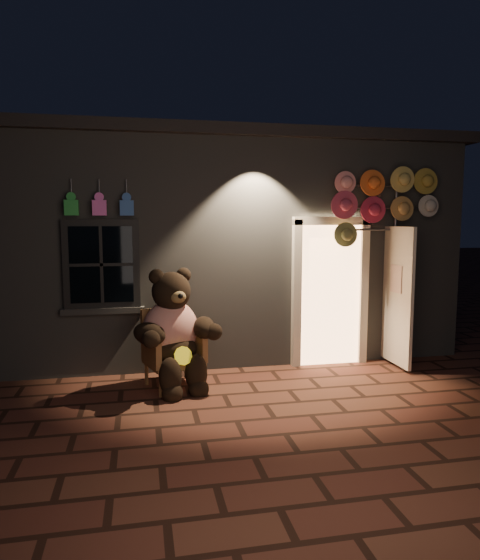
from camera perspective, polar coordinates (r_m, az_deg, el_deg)
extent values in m
plane|color=brown|center=(6.00, 2.89, -14.01)|extent=(60.00, 60.00, 0.00)
cube|color=slate|center=(9.55, -2.98, 3.88)|extent=(7.00, 5.00, 3.30)
cube|color=black|center=(9.62, -3.04, 14.22)|extent=(7.30, 5.30, 0.16)
cube|color=black|center=(6.94, -15.52, 1.73)|extent=(1.00, 0.10, 1.20)
cube|color=black|center=(6.91, -15.54, 1.71)|extent=(0.82, 0.06, 1.02)
cube|color=slate|center=(7.02, -15.36, -3.39)|extent=(1.10, 0.14, 0.08)
cube|color=#FAAF70|center=(7.52, 10.16, -1.59)|extent=(0.92, 0.10, 2.10)
cube|color=beige|center=(7.31, 6.47, -1.77)|extent=(0.12, 0.12, 2.20)
cube|color=beige|center=(7.69, 13.87, -1.50)|extent=(0.12, 0.12, 2.20)
cube|color=beige|center=(7.41, 10.44, 6.66)|extent=(1.16, 0.12, 0.12)
cube|color=beige|center=(7.56, 17.58, -1.76)|extent=(0.05, 0.80, 2.00)
cube|color=green|center=(6.87, -18.70, 7.84)|extent=(0.18, 0.07, 0.20)
cylinder|color=#59595E|center=(6.94, -18.72, 9.89)|extent=(0.02, 0.02, 0.25)
cube|color=#ED61C6|center=(6.84, -15.77, 7.95)|extent=(0.18, 0.07, 0.20)
cylinder|color=#59595E|center=(6.91, -15.80, 10.01)|extent=(0.02, 0.02, 0.25)
cube|color=#2E58A3|center=(6.82, -12.81, 8.03)|extent=(0.18, 0.07, 0.20)
cylinder|color=#59595E|center=(6.89, -12.85, 10.10)|extent=(0.02, 0.02, 0.25)
cube|color=brown|center=(6.53, -7.57, -9.17)|extent=(0.81, 0.78, 0.09)
cube|color=brown|center=(6.70, -8.51, -5.89)|extent=(0.64, 0.27, 0.65)
cube|color=brown|center=(6.36, -10.13, -7.91)|extent=(0.24, 0.55, 0.37)
cube|color=brown|center=(6.58, -5.04, -7.33)|extent=(0.24, 0.55, 0.37)
cylinder|color=brown|center=(6.26, -9.06, -11.77)|extent=(0.05, 0.05, 0.30)
cylinder|color=brown|center=(6.46, -4.33, -11.10)|extent=(0.05, 0.05, 0.30)
cylinder|color=brown|center=(6.72, -10.64, -10.48)|extent=(0.05, 0.05, 0.30)
cylinder|color=brown|center=(6.91, -6.19, -9.92)|extent=(0.05, 0.05, 0.30)
ellipsoid|color=red|center=(6.48, -7.96, -5.64)|extent=(0.87, 0.78, 0.76)
ellipsoid|color=black|center=(6.46, -7.64, -7.74)|extent=(0.73, 0.67, 0.36)
sphere|color=black|center=(6.34, -7.85, -1.29)|extent=(0.62, 0.62, 0.49)
sphere|color=black|center=(6.28, -9.53, 0.38)|extent=(0.19, 0.19, 0.19)
sphere|color=black|center=(6.42, -6.48, 0.56)|extent=(0.19, 0.19, 0.19)
ellipsoid|color=brown|center=(6.14, -7.07, -1.94)|extent=(0.23, 0.19, 0.15)
ellipsoid|color=black|center=(6.14, -10.33, -6.08)|extent=(0.53, 0.57, 0.28)
ellipsoid|color=black|center=(6.40, -4.14, -5.45)|extent=(0.29, 0.51, 0.28)
ellipsoid|color=black|center=(6.18, -7.97, -10.89)|extent=(0.28, 0.28, 0.47)
ellipsoid|color=black|center=(6.30, -5.03, -10.48)|extent=(0.28, 0.28, 0.47)
sphere|color=black|center=(6.18, -7.72, -12.76)|extent=(0.26, 0.26, 0.26)
sphere|color=black|center=(6.31, -4.76, -12.31)|extent=(0.26, 0.26, 0.26)
cylinder|color=yellow|center=(6.17, -6.52, -8.60)|extent=(0.25, 0.16, 0.23)
cylinder|color=#59595E|center=(7.80, 17.17, 1.26)|extent=(0.04, 0.04, 2.84)
cylinder|color=#59595E|center=(7.62, 15.44, 10.32)|extent=(1.26, 0.03, 0.03)
cylinder|color=#59595E|center=(7.61, 15.37, 7.95)|extent=(1.26, 0.03, 0.03)
cylinder|color=#59595E|center=(7.60, 15.29, 5.57)|extent=(1.26, 0.03, 0.03)
cylinder|color=pink|center=(7.36, 12.06, 10.97)|extent=(0.36, 0.11, 0.36)
cylinder|color=orange|center=(7.50, 15.16, 10.80)|extent=(0.36, 0.11, 0.36)
cylinder|color=#D2BA5A|center=(7.67, 18.12, 10.60)|extent=(0.36, 0.11, 0.36)
cylinder|color=gold|center=(7.94, 20.60, 10.37)|extent=(0.36, 0.11, 0.36)
cylinder|color=#C8405C|center=(7.31, 12.08, 8.10)|extent=(0.36, 0.11, 0.36)
cylinder|color=#BE2945|center=(7.46, 15.17, 7.98)|extent=(0.36, 0.11, 0.36)
cylinder|color=tan|center=(7.71, 17.80, 7.85)|extent=(0.36, 0.11, 0.36)
cylinder|color=beige|center=(7.90, 20.61, 7.71)|extent=(0.36, 0.11, 0.36)
cylinder|color=olive|center=(7.28, 12.10, 5.20)|extent=(0.36, 0.11, 0.36)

